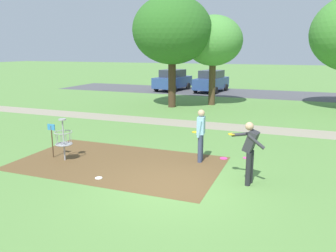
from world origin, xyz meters
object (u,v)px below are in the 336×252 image
tree_near_left (213,41)px  frisbee_by_tee (99,178)px  disc_golf_basket (62,138)px  parked_car_leftmost (173,80)px  parked_car_center_left (211,81)px  frisbee_near_basket (246,158)px  frisbee_mid_grass (224,158)px  player_foreground_watching (250,149)px  player_throwing (201,132)px  tree_mid_left (172,30)px

tree_near_left → frisbee_by_tee: bearing=-89.1°
disc_golf_basket → tree_near_left: tree_near_left is taller
disc_golf_basket → parked_car_leftmost: bearing=100.0°
parked_car_leftmost → parked_car_center_left: (3.50, 0.14, 0.00)m
tree_near_left → parked_car_center_left: size_ratio=1.30×
frisbee_near_basket → frisbee_mid_grass: (-0.68, -0.33, 0.00)m
player_foreground_watching → parked_car_center_left: size_ratio=0.39×
disc_golf_basket → player_throwing: player_throwing is taller
player_throwing → frisbee_mid_grass: size_ratio=6.71×
player_foreground_watching → tree_near_left: (-4.23, 12.91, 3.10)m
frisbee_near_basket → frisbee_mid_grass: 0.76m
frisbee_near_basket → tree_mid_left: size_ratio=0.03×
player_foreground_watching → parked_car_center_left: 20.65m
frisbee_near_basket → parked_car_leftmost: size_ratio=0.05×
frisbee_mid_grass → parked_car_center_left: bearing=105.3°
disc_golf_basket → frisbee_mid_grass: 5.36m
player_foreground_watching → parked_car_center_left: (-5.96, 19.77, -0.06)m
tree_mid_left → parked_car_center_left: 9.43m
parked_car_center_left → frisbee_near_basket: bearing=-72.4°
frisbee_by_tee → tree_near_left: tree_near_left is taller
player_throwing → parked_car_center_left: parked_car_center_left is taller
frisbee_mid_grass → tree_mid_left: size_ratio=0.04×
frisbee_mid_grass → parked_car_center_left: 18.53m
disc_golf_basket → tree_mid_left: size_ratio=0.21×
disc_golf_basket → parked_car_center_left: (0.02, 19.87, 0.17)m
tree_mid_left → player_foreground_watching: bearing=-60.3°
disc_golf_basket → parked_car_leftmost: size_ratio=0.31×
frisbee_near_basket → tree_near_left: 12.05m
frisbee_mid_grass → tree_near_left: size_ratio=0.04×
disc_golf_basket → player_throwing: bearing=19.3°
tree_near_left → tree_mid_left: 2.84m
parked_car_center_left → disc_golf_basket: bearing=-90.1°
tree_mid_left → frisbee_near_basket: bearing=-56.1°
player_foreground_watching → tree_near_left: size_ratio=0.30×
tree_near_left → parked_car_leftmost: size_ratio=1.29×
player_foreground_watching → tree_near_left: bearing=108.1°
parked_car_leftmost → disc_golf_basket: bearing=-80.0°
player_throwing → frisbee_by_tee: player_throwing is taller
player_throwing → frisbee_mid_grass: 1.28m
tree_mid_left → parked_car_leftmost: tree_mid_left is taller
frisbee_by_tee → tree_mid_left: tree_mid_left is taller
player_foreground_watching → tree_mid_left: tree_mid_left is taller
disc_golf_basket → tree_mid_left: bearing=91.9°
frisbee_by_tee → parked_car_center_left: 20.99m
player_foreground_watching → disc_golf_basket: bearing=-179.0°
player_foreground_watching → tree_mid_left: 13.35m
frisbee_by_tee → tree_near_left: 14.61m
player_throwing → frisbee_near_basket: size_ratio=8.40×
player_throwing → tree_near_left: bearing=102.2°
frisbee_near_basket → frisbee_by_tee: bearing=-137.1°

